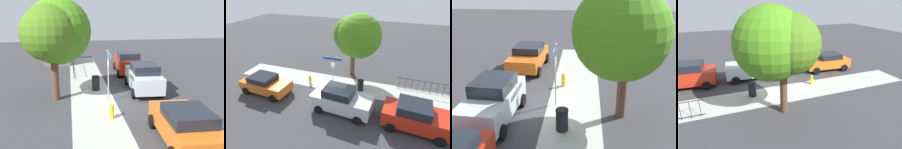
{
  "view_description": "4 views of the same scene",
  "coord_description": "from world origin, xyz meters",
  "views": [
    {
      "loc": [
        -13.97,
        2.55,
        5.3
      ],
      "look_at": [
        -0.08,
        0.14,
        1.6
      ],
      "focal_mm": 39.48,
      "sensor_mm": 36.0,
      "label": 1
    },
    {
      "loc": [
        4.44,
        -12.17,
        8.68
      ],
      "look_at": [
        0.22,
        0.15,
        1.61
      ],
      "focal_mm": 28.81,
      "sensor_mm": 36.0,
      "label": 2
    },
    {
      "loc": [
        12.75,
        1.8,
        6.73
      ],
      "look_at": [
        -0.08,
        0.83,
        1.72
      ],
      "focal_mm": 47.2,
      "sensor_mm": 36.0,
      "label": 3
    },
    {
      "loc": [
        3.67,
        12.62,
        6.28
      ],
      "look_at": [
        -0.62,
        1.28,
        1.37
      ],
      "focal_mm": 30.31,
      "sensor_mm": 36.0,
      "label": 4
    }
  ],
  "objects": [
    {
      "name": "car_silver",
      "position": [
        1.3,
        -2.23,
        0.95
      ],
      "size": [
        4.4,
        2.28,
        1.9
      ],
      "rotation": [
        0.0,
        0.0,
        -0.07
      ],
      "color": "silver",
      "rests_on": "ground_plane"
    },
    {
      "name": "car_orange",
      "position": [
        -5.49,
        -1.93,
        0.8
      ],
      "size": [
        4.18,
        2.33,
        1.54
      ],
      "rotation": [
        0.0,
        0.0,
        -0.06
      ],
      "color": "orange",
      "rests_on": "ground_plane"
    },
    {
      "name": "street_sign",
      "position": [
        -0.33,
        0.4,
        2.23
      ],
      "size": [
        1.61,
        0.07,
        3.13
      ],
      "color": "#9EA0A5",
      "rests_on": "ground_plane"
    },
    {
      "name": "ground_plane",
      "position": [
        0.0,
        0.0,
        0.0
      ],
      "size": [
        60.0,
        60.0,
        0.0
      ],
      "primitive_type": "plane",
      "color": "#38383A"
    },
    {
      "name": "fire_hydrant",
      "position": [
        -2.66,
        0.6,
        0.38
      ],
      "size": [
        0.42,
        0.22,
        0.78
      ],
      "color": "yellow",
      "rests_on": "ground_plane"
    },
    {
      "name": "trash_bin",
      "position": [
        2.0,
        0.9,
        0.49
      ],
      "size": [
        0.55,
        0.55,
        0.98
      ],
      "color": "black",
      "rests_on": "ground_plane"
    },
    {
      "name": "sidewalk_strip",
      "position": [
        2.0,
        1.3,
        0.0
      ],
      "size": [
        24.0,
        2.6,
        0.0
      ],
      "primitive_type": "cube",
      "color": "#A7ADA2",
      "rests_on": "ground_plane"
    },
    {
      "name": "iron_fence",
      "position": [
        7.18,
        2.3,
        0.56
      ],
      "size": [
        4.49,
        0.04,
        1.07
      ],
      "color": "black",
      "rests_on": "ground_plane"
    },
    {
      "name": "car_red",
      "position": [
        6.28,
        -2.33,
        0.94
      ],
      "size": [
        4.3,
        2.39,
        1.86
      ],
      "rotation": [
        0.0,
        0.0,
        -0.07
      ],
      "color": "#B32513",
      "rests_on": "ground_plane"
    },
    {
      "name": "shade_tree",
      "position": [
        0.82,
        3.29,
        3.99
      ],
      "size": [
        4.52,
        4.05,
        6.06
      ],
      "color": "brown",
      "rests_on": "ground_plane"
    }
  ]
}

